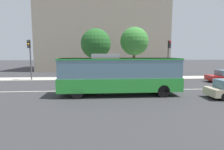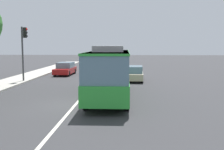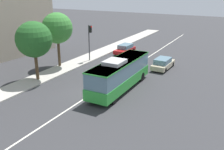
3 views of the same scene
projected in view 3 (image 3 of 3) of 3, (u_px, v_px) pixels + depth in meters
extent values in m
plane|color=#333335|center=(92.00, 94.00, 25.60)|extent=(160.00, 160.00, 0.00)
cube|color=#B2ADA3|center=(35.00, 80.00, 29.08)|extent=(80.00, 2.91, 0.14)
cube|color=silver|center=(92.00, 94.00, 25.60)|extent=(76.00, 0.16, 0.01)
cube|color=green|center=(120.00, 80.00, 26.43)|extent=(10.01, 2.55, 1.10)
cube|color=slate|center=(120.00, 68.00, 25.99)|extent=(9.81, 2.48, 1.58)
cube|color=green|center=(120.00, 61.00, 25.75)|extent=(9.91, 2.53, 0.12)
cube|color=#B2B2B2|center=(115.00, 62.00, 24.67)|extent=(2.21, 1.81, 0.36)
cylinder|color=black|center=(124.00, 74.00, 29.90)|extent=(1.00, 0.31, 1.00)
cylinder|color=black|center=(142.00, 77.00, 28.93)|extent=(1.00, 0.31, 1.00)
cylinder|color=black|center=(94.00, 94.00, 24.24)|extent=(1.00, 0.31, 1.00)
cylinder|color=black|center=(114.00, 99.00, 23.26)|extent=(1.00, 0.31, 1.00)
cube|color=#B21919|center=(125.00, 50.00, 40.79)|extent=(4.55, 1.94, 0.60)
cube|color=slate|center=(125.00, 46.00, 40.79)|extent=(2.57, 1.73, 0.64)
cylinder|color=black|center=(125.00, 54.00, 39.26)|extent=(0.65, 0.24, 0.64)
cylinder|color=black|center=(116.00, 53.00, 40.01)|extent=(0.65, 0.24, 0.64)
cylinder|color=black|center=(133.00, 50.00, 41.70)|extent=(0.65, 0.24, 0.64)
cylinder|color=black|center=(125.00, 49.00, 42.46)|extent=(0.65, 0.24, 0.64)
cube|color=#C6B793|center=(163.00, 65.00, 33.25)|extent=(4.56, 1.97, 0.60)
cube|color=slate|center=(163.00, 61.00, 32.84)|extent=(2.58, 1.75, 0.64)
cylinder|color=black|center=(161.00, 63.00, 34.92)|extent=(0.65, 0.24, 0.64)
cylinder|color=black|center=(172.00, 64.00, 34.15)|extent=(0.65, 0.24, 0.64)
cylinder|color=black|center=(153.00, 68.00, 32.48)|extent=(0.65, 0.24, 0.64)
cylinder|color=black|center=(165.00, 70.00, 31.71)|extent=(0.65, 0.24, 0.64)
cylinder|color=#47474C|center=(89.00, 43.00, 35.94)|extent=(0.16, 0.16, 5.20)
cube|color=black|center=(90.00, 29.00, 35.16)|extent=(0.34, 0.31, 0.96)
sphere|color=red|center=(91.00, 27.00, 35.00)|extent=(0.22, 0.22, 0.22)
sphere|color=#2D2D2D|center=(91.00, 29.00, 35.11)|extent=(0.22, 0.22, 0.22)
sphere|color=#2D2D2D|center=(91.00, 31.00, 35.21)|extent=(0.22, 0.22, 0.22)
cylinder|color=#4C3823|center=(37.00, 67.00, 28.71)|extent=(0.36, 0.36, 3.29)
sphere|color=#235B23|center=(34.00, 39.00, 27.67)|extent=(3.99, 3.99, 3.99)
cylinder|color=#4C3823|center=(59.00, 53.00, 33.66)|extent=(0.36, 0.36, 3.71)
sphere|color=#387F33|center=(57.00, 28.00, 32.55)|extent=(3.98, 3.98, 3.98)
cube|color=slate|center=(28.00, 32.00, 47.53)|extent=(0.56, 12.36, 1.50)
cube|color=slate|center=(25.00, 14.00, 46.41)|extent=(0.56, 12.36, 1.50)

